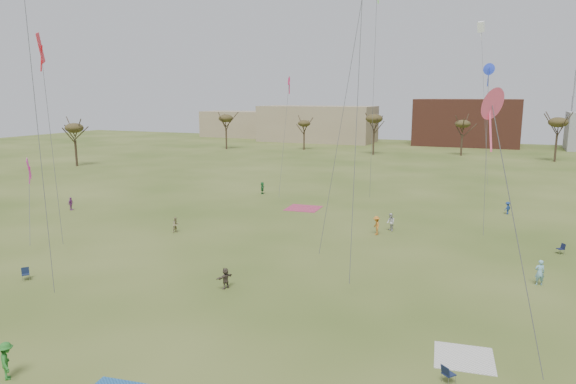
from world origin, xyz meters
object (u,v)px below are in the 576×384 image
at_px(flyer_near_center, 7,361).
at_px(camp_chair_right, 560,251).
at_px(camp_chair_center, 448,377).
at_px(camp_chair_left, 26,276).

height_order(flyer_near_center, camp_chair_right, flyer_near_center).
xyz_separation_m(flyer_near_center, camp_chair_center, (18.66, 7.61, -0.63)).
xyz_separation_m(camp_chair_left, camp_chair_center, (28.97, -2.10, 0.00)).
xyz_separation_m(camp_chair_left, camp_chair_right, (35.28, 21.76, 0.00)).
distance_m(camp_chair_center, camp_chair_right, 24.68).
bearing_deg(camp_chair_center, camp_chair_left, 35.05).
distance_m(camp_chair_left, camp_chair_right, 41.45).
bearing_deg(camp_chair_left, flyer_near_center, -94.45).
bearing_deg(flyer_near_center, camp_chair_left, -4.77).
distance_m(flyer_near_center, camp_chair_left, 14.17).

